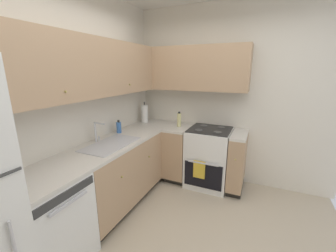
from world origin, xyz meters
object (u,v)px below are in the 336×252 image
dishwasher (48,224)px  soap_bottle (119,127)px  paper_towel_roll (145,114)px  oil_bottle (179,120)px  oven_range (209,157)px

dishwasher → soap_bottle: (1.33, 0.18, 0.54)m
dishwasher → paper_towel_roll: size_ratio=2.37×
paper_towel_roll → oil_bottle: 0.63m
oven_range → oil_bottle: oil_bottle is taller
paper_towel_roll → oil_bottle: paper_towel_roll is taller
paper_towel_roll → oil_bottle: (-0.02, -0.63, -0.04)m
soap_bottle → paper_towel_roll: paper_towel_roll is taller
oven_range → paper_towel_roll: 1.27m
oven_range → soap_bottle: soap_bottle is taller
paper_towel_roll → oil_bottle: bearing=-91.6°
soap_bottle → oil_bottle: size_ratio=0.78×
dishwasher → oil_bottle: (2.00, -0.47, 0.57)m
oven_range → oil_bottle: bearing=92.1°
oven_range → soap_bottle: bearing=121.1°
paper_towel_roll → oven_range: bearing=-90.0°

